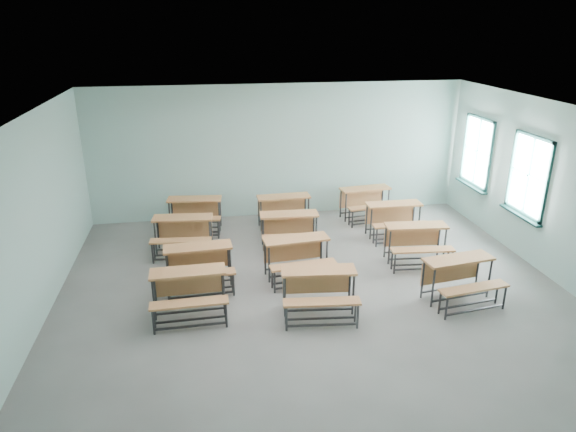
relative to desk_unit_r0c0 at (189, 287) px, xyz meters
name	(u,v)px	position (x,y,z in m)	size (l,w,h in m)	color
room	(319,206)	(2.25, 0.50, 1.09)	(9.04, 8.04, 3.24)	gray
desk_unit_r0c0	(189,287)	(0.00, 0.00, 0.00)	(1.23, 0.84, 0.76)	#B37140
desk_unit_r0c1	(319,286)	(2.09, -0.31, 0.00)	(1.30, 0.94, 0.76)	#B37140
desk_unit_r0c2	(461,274)	(4.57, -0.30, 0.00)	(1.32, 0.97, 0.76)	#B37140
desk_unit_r1c0	(199,261)	(0.17, 0.95, 0.00)	(1.26, 0.88, 0.76)	#B37140
desk_unit_r1c1	(298,253)	(1.98, 1.01, 0.00)	(1.29, 0.93, 0.76)	#B37140
desk_unit_r1c2	(417,238)	(4.44, 1.26, 0.00)	(1.29, 0.92, 0.76)	#B37140
desk_unit_r2c0	(183,230)	(-0.15, 2.49, 0.00)	(1.29, 0.93, 0.76)	#B37140
desk_unit_r2c1	(290,226)	(2.06, 2.32, 0.00)	(1.26, 0.88, 0.76)	#B37140
desk_unit_r2c2	(395,215)	(4.47, 2.56, 0.00)	(1.23, 0.83, 0.76)	#B37140
desk_unit_r3c0	(195,210)	(0.09, 3.66, 0.00)	(1.30, 0.95, 0.76)	#B37140
desk_unit_r3c1	(285,208)	(2.14, 3.48, 0.00)	(1.25, 0.86, 0.76)	#B37140
desk_unit_r3c2	(367,199)	(4.20, 3.75, 0.00)	(1.30, 0.95, 0.76)	#B37140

